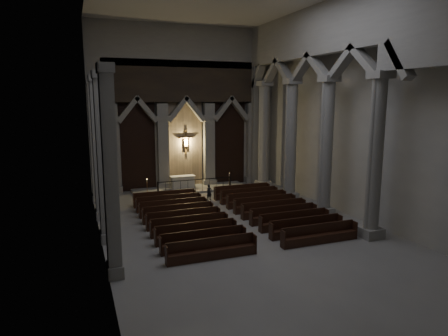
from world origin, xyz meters
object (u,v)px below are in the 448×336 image
Objects in this scene: worshipper at (209,192)px; pews at (231,216)px; candle_stand_left at (147,191)px; altar at (183,182)px; altar_rail at (195,184)px; candle_stand_right at (229,185)px.

pews is at bearing -111.75° from worshipper.
worshipper is at bearing -35.61° from candle_stand_left.
altar_rail is at bearing -68.27° from altar.
candle_stand_left is at bearing 172.16° from altar_rail.
candle_stand_right is 3.48m from worshipper.
altar_rail is (0.56, -1.40, 0.09)m from altar.
candle_stand_left is 4.56m from worshipper.
candle_stand_left is 8.13m from pews.
altar reaches higher than pews.
altar is at bearing 161.90° from candle_stand_right.
candle_stand_right is at bearing -1.38° from candle_stand_left.
candle_stand_left is (-2.81, -0.93, -0.29)m from altar.
candle_stand_left is at bearing -161.58° from altar.
candle_stand_left is at bearing 126.70° from worshipper.
altar_rail is 0.56× the size of pews.
altar is at bearing 18.42° from candle_stand_left.
altar_rail is 5.02× the size of worshipper.
candle_stand_right is 0.13× the size of pews.
altar_rail is at bearing -173.45° from candle_stand_right.
candle_stand_left reaches higher than altar_rail.
altar is 3.49m from candle_stand_right.
candle_stand_left is at bearing 178.62° from candle_stand_right.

